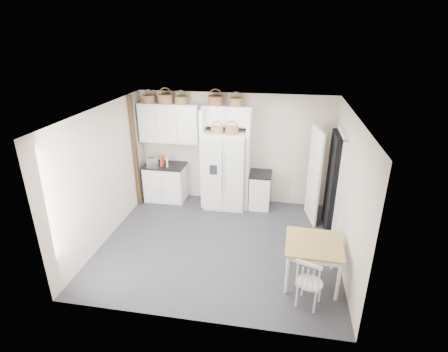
# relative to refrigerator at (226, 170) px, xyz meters

# --- Properties ---
(floor) EXTENTS (4.50, 4.50, 0.00)m
(floor) POSITION_rel_refrigerator_xyz_m (0.15, -1.65, -0.90)
(floor) COLOR #2C2B31
(floor) RESTS_ON ground
(ceiling) EXTENTS (4.50, 4.50, 0.00)m
(ceiling) POSITION_rel_refrigerator_xyz_m (0.15, -1.65, 1.70)
(ceiling) COLOR white
(ceiling) RESTS_ON wall_back
(wall_back) EXTENTS (4.50, 0.00, 4.50)m
(wall_back) POSITION_rel_refrigerator_xyz_m (0.15, 0.35, 0.40)
(wall_back) COLOR beige
(wall_back) RESTS_ON floor
(wall_left) EXTENTS (0.00, 4.00, 4.00)m
(wall_left) POSITION_rel_refrigerator_xyz_m (-2.10, -1.65, 0.40)
(wall_left) COLOR beige
(wall_left) RESTS_ON floor
(wall_right) EXTENTS (0.00, 4.00, 4.00)m
(wall_right) POSITION_rel_refrigerator_xyz_m (2.40, -1.65, 0.40)
(wall_right) COLOR beige
(wall_right) RESTS_ON floor
(refrigerator) EXTENTS (0.93, 0.75, 1.79)m
(refrigerator) POSITION_rel_refrigerator_xyz_m (0.00, 0.00, 0.00)
(refrigerator) COLOR silver
(refrigerator) RESTS_ON floor
(base_cab_left) EXTENTS (0.94, 0.59, 0.87)m
(base_cab_left) POSITION_rel_refrigerator_xyz_m (-1.50, 0.05, -0.46)
(base_cab_left) COLOR silver
(base_cab_left) RESTS_ON floor
(base_cab_right) EXTENTS (0.46, 0.55, 0.81)m
(base_cab_right) POSITION_rel_refrigerator_xyz_m (0.80, 0.05, -0.49)
(base_cab_right) COLOR silver
(base_cab_right) RESTS_ON floor
(dining_table) EXTENTS (0.92, 0.92, 0.74)m
(dining_table) POSITION_rel_refrigerator_xyz_m (1.85, -2.46, -0.53)
(dining_table) COLOR olive
(dining_table) RESTS_ON floor
(windsor_chair) EXTENTS (0.49, 0.47, 0.80)m
(windsor_chair) POSITION_rel_refrigerator_xyz_m (1.79, -3.02, -0.50)
(windsor_chair) COLOR silver
(windsor_chair) RESTS_ON floor
(counter_left) EXTENTS (0.98, 0.63, 0.04)m
(counter_left) POSITION_rel_refrigerator_xyz_m (-1.50, 0.05, -0.01)
(counter_left) COLOR black
(counter_left) RESTS_ON base_cab_left
(counter_right) EXTENTS (0.50, 0.59, 0.04)m
(counter_right) POSITION_rel_refrigerator_xyz_m (0.80, 0.05, -0.07)
(counter_right) COLOR black
(counter_right) RESTS_ON base_cab_right
(toaster) EXTENTS (0.30, 0.23, 0.18)m
(toaster) POSITION_rel_refrigerator_xyz_m (-1.77, -0.02, 0.11)
(toaster) COLOR silver
(toaster) RESTS_ON counter_left
(cookbook_red) EXTENTS (0.05, 0.17, 0.25)m
(cookbook_red) POSITION_rel_refrigerator_xyz_m (-1.51, -0.03, 0.14)
(cookbook_red) COLOR #A83D23
(cookbook_red) RESTS_ON counter_left
(cookbook_cream) EXTENTS (0.07, 0.16, 0.23)m
(cookbook_cream) POSITION_rel_refrigerator_xyz_m (-1.40, -0.03, 0.13)
(cookbook_cream) COLOR beige
(cookbook_cream) RESTS_ON counter_left
(basket_upper_a) EXTENTS (0.29, 0.29, 0.16)m
(basket_upper_a) POSITION_rel_refrigerator_xyz_m (-1.80, 0.18, 1.54)
(basket_upper_a) COLOR brown
(basket_upper_a) RESTS_ON upper_cabinet
(basket_upper_b) EXTENTS (0.34, 0.34, 0.20)m
(basket_upper_b) POSITION_rel_refrigerator_xyz_m (-1.41, 0.18, 1.55)
(basket_upper_b) COLOR brown
(basket_upper_b) RESTS_ON upper_cabinet
(basket_upper_c) EXTENTS (0.29, 0.29, 0.17)m
(basket_upper_c) POSITION_rel_refrigerator_xyz_m (-1.05, 0.18, 1.54)
(basket_upper_c) COLOR brown
(basket_upper_c) RESTS_ON upper_cabinet
(basket_bridge_a) EXTENTS (0.34, 0.34, 0.19)m
(basket_bridge_a) POSITION_rel_refrigerator_xyz_m (-0.26, 0.18, 1.55)
(basket_bridge_a) COLOR brown
(basket_bridge_a) RESTS_ON bridge_cabinet
(basket_bridge_b) EXTENTS (0.29, 0.29, 0.17)m
(basket_bridge_b) POSITION_rel_refrigerator_xyz_m (0.19, 0.18, 1.54)
(basket_bridge_b) COLOR brown
(basket_bridge_b) RESTS_ON bridge_cabinet
(basket_fridge_a) EXTENTS (0.27, 0.27, 0.14)m
(basket_fridge_a) POSITION_rel_refrigerator_xyz_m (-0.18, -0.10, 0.97)
(basket_fridge_a) COLOR brown
(basket_fridge_a) RESTS_ON refrigerator
(basket_fridge_b) EXTENTS (0.29, 0.29, 0.16)m
(basket_fridge_b) POSITION_rel_refrigerator_xyz_m (0.15, -0.10, 0.97)
(basket_fridge_b) COLOR brown
(basket_fridge_b) RESTS_ON refrigerator
(upper_cabinet) EXTENTS (1.40, 0.34, 0.90)m
(upper_cabinet) POSITION_rel_refrigerator_xyz_m (-1.35, 0.18, 1.00)
(upper_cabinet) COLOR silver
(upper_cabinet) RESTS_ON wall_back
(bridge_cabinet) EXTENTS (1.12, 0.34, 0.45)m
(bridge_cabinet) POSITION_rel_refrigerator_xyz_m (-0.00, 0.18, 1.23)
(bridge_cabinet) COLOR silver
(bridge_cabinet) RESTS_ON wall_back
(fridge_panel_left) EXTENTS (0.08, 0.60, 2.30)m
(fridge_panel_left) POSITION_rel_refrigerator_xyz_m (-0.51, 0.05, 0.25)
(fridge_panel_left) COLOR silver
(fridge_panel_left) RESTS_ON floor
(fridge_panel_right) EXTENTS (0.08, 0.60, 2.30)m
(fridge_panel_right) POSITION_rel_refrigerator_xyz_m (0.51, 0.05, 0.25)
(fridge_panel_right) COLOR silver
(fridge_panel_right) RESTS_ON floor
(trim_post) EXTENTS (0.09, 0.09, 2.60)m
(trim_post) POSITION_rel_refrigerator_xyz_m (-2.05, -0.30, 0.40)
(trim_post) COLOR black
(trim_post) RESTS_ON floor
(doorway_void) EXTENTS (0.18, 0.85, 2.05)m
(doorway_void) POSITION_rel_refrigerator_xyz_m (2.31, -0.65, 0.13)
(doorway_void) COLOR black
(doorway_void) RESTS_ON floor
(door_slab) EXTENTS (0.21, 0.79, 2.05)m
(door_slab) POSITION_rel_refrigerator_xyz_m (1.95, -0.32, 0.13)
(door_slab) COLOR white
(door_slab) RESTS_ON floor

